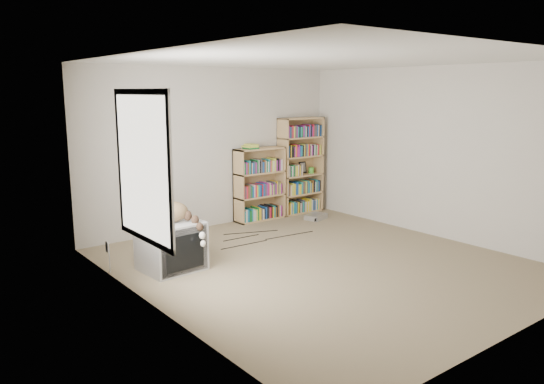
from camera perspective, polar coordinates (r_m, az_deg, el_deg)
floor at (r=6.75m, az=5.31°, el=-7.68°), size 4.50×5.00×0.01m
wall_back at (r=8.44m, az=-6.25°, el=4.72°), size 4.50×0.02×2.50m
wall_front at (r=4.98m, az=25.63°, el=-0.52°), size 4.50×0.02×2.50m
wall_left at (r=5.20m, az=-12.85°, el=0.73°), size 0.02×5.00×2.50m
wall_right at (r=8.17m, az=17.10°, el=4.10°), size 0.02×5.00×2.50m
ceiling at (r=6.42m, az=5.70°, el=14.01°), size 4.50×5.00×0.02m
window at (r=5.36m, az=-13.72°, el=2.61°), size 0.02×1.22×1.52m
crt_tv at (r=6.56m, az=-10.84°, el=-5.71°), size 0.72×0.67×0.59m
cat at (r=6.40m, az=-10.55°, el=-2.46°), size 0.66×0.64×0.56m
bookcase_tall at (r=9.37m, az=3.02°, el=2.62°), size 0.84×0.30×1.68m
bookcase_short at (r=8.86m, az=-1.41°, el=0.50°), size 0.88×0.30×1.21m
book_stack at (r=8.63m, az=-2.33°, el=4.92°), size 0.19×0.24×0.08m
green_mug at (r=9.53m, az=4.18°, el=2.37°), size 0.10×0.10×0.11m
framed_print at (r=9.52m, az=3.30°, el=2.67°), size 0.15×0.05×0.20m
dvd_player at (r=9.02m, az=4.75°, el=-2.65°), size 0.43×0.36×0.08m
wall_outlet at (r=6.60m, az=-17.31°, el=-5.67°), size 0.01×0.08×0.13m
floor_cables at (r=7.85m, az=-2.11°, el=-4.96°), size 1.20×0.70×0.01m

